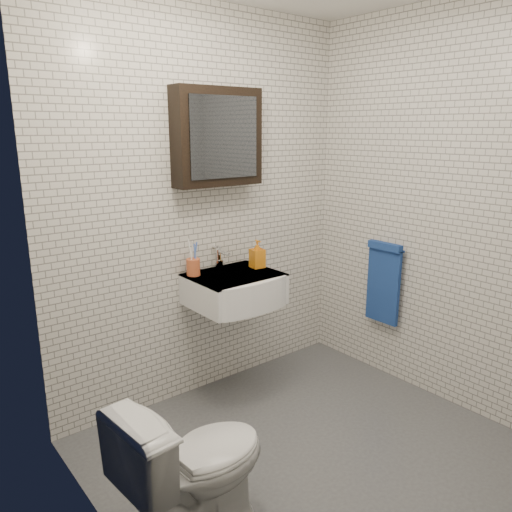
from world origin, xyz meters
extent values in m
cube|color=#45484C|center=(0.00, 0.00, 0.01)|extent=(2.20, 2.00, 0.01)
cube|color=silver|center=(0.00, 1.00, 1.25)|extent=(2.20, 0.02, 2.50)
cube|color=silver|center=(-1.10, 0.00, 1.25)|extent=(0.02, 2.00, 2.50)
cube|color=silver|center=(1.10, 0.00, 1.25)|extent=(0.02, 2.00, 2.50)
cube|color=white|center=(0.05, 0.78, 0.75)|extent=(0.55, 0.45, 0.20)
cylinder|color=silver|center=(0.05, 0.80, 0.84)|extent=(0.31, 0.31, 0.02)
cylinder|color=silver|center=(0.05, 0.80, 0.85)|extent=(0.04, 0.04, 0.01)
cube|color=white|center=(0.05, 0.78, 0.84)|extent=(0.55, 0.45, 0.01)
cylinder|color=silver|center=(0.05, 0.94, 0.88)|extent=(0.06, 0.06, 0.06)
cylinder|color=silver|center=(0.05, 0.94, 0.94)|extent=(0.03, 0.03, 0.08)
cylinder|color=silver|center=(0.05, 0.88, 0.97)|extent=(0.02, 0.12, 0.02)
cube|color=silver|center=(0.05, 0.97, 0.99)|extent=(0.02, 0.09, 0.01)
cube|color=black|center=(0.05, 0.93, 1.70)|extent=(0.60, 0.14, 0.60)
cube|color=#3F444C|center=(0.05, 0.85, 1.70)|extent=(0.49, 0.01, 0.49)
cylinder|color=silver|center=(1.06, 0.35, 0.95)|extent=(0.02, 0.30, 0.02)
cylinder|color=silver|center=(1.08, 0.48, 0.95)|extent=(0.04, 0.02, 0.02)
cylinder|color=silver|center=(1.08, 0.22, 0.95)|extent=(0.04, 0.02, 0.02)
cube|color=#2245A0|center=(1.05, 0.35, 0.68)|extent=(0.03, 0.26, 0.54)
cube|color=#2245A0|center=(1.04, 0.35, 0.96)|extent=(0.05, 0.26, 0.05)
cylinder|color=#C15830|center=(-0.17, 0.91, 0.90)|extent=(0.10, 0.10, 0.11)
cylinder|color=white|center=(-0.18, 0.90, 0.97)|extent=(0.02, 0.03, 0.20)
cylinder|color=#446FDC|center=(-0.15, 0.90, 0.96)|extent=(0.02, 0.02, 0.18)
cylinder|color=white|center=(-0.17, 0.93, 0.98)|extent=(0.02, 0.04, 0.21)
cylinder|color=#446FDC|center=(-0.15, 0.92, 0.97)|extent=(0.03, 0.04, 0.19)
imported|color=orange|center=(0.27, 0.80, 0.94)|extent=(0.09, 0.10, 0.19)
imported|color=silver|center=(-0.80, -0.09, 0.34)|extent=(0.71, 0.44, 0.69)
camera|label=1|loc=(-1.76, -1.70, 1.75)|focal=35.00mm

